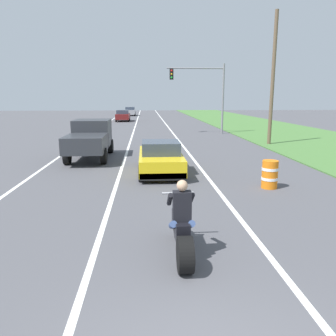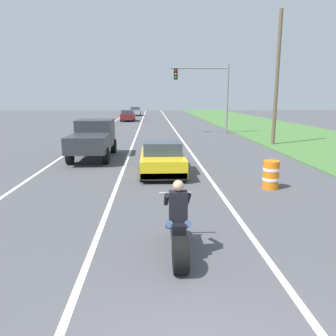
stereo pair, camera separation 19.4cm
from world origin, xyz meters
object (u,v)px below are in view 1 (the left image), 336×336
pickup_truck_left_lane_dark_grey (90,138)px  construction_barrel_nearest (270,174)px  sports_car_yellow (161,158)px  distant_car_far_ahead (123,115)px  traffic_light_mast_near (205,87)px  distant_car_further_ahead (130,111)px  motorcycle_with_rider (182,230)px

pickup_truck_left_lane_dark_grey → construction_barrel_nearest: pickup_truck_left_lane_dark_grey is taller
sports_car_yellow → distant_car_far_ahead: bearing=96.5°
sports_car_yellow → distant_car_far_ahead: 31.83m
traffic_light_mast_near → distant_car_far_ahead: (-8.22, 16.25, -3.25)m
distant_car_far_ahead → distant_car_further_ahead: size_ratio=1.00×
pickup_truck_left_lane_dark_grey → traffic_light_mast_near: size_ratio=0.80×
distant_car_further_ahead → construction_barrel_nearest: bearing=-81.8°
construction_barrel_nearest → distant_car_further_ahead: size_ratio=0.25×
sports_car_yellow → traffic_light_mast_near: bearing=73.3°
motorcycle_with_rider → distant_car_far_ahead: motorcycle_with_rider is taller
sports_car_yellow → pickup_truck_left_lane_dark_grey: pickup_truck_left_lane_dark_grey is taller
motorcycle_with_rider → distant_car_further_ahead: 53.37m
motorcycle_with_rider → sports_car_yellow: 7.87m
construction_barrel_nearest → pickup_truck_left_lane_dark_grey: bearing=138.6°
motorcycle_with_rider → traffic_light_mast_near: (4.56, 23.25, 3.43)m
motorcycle_with_rider → distant_car_far_ahead: 39.67m
distant_car_far_ahead → construction_barrel_nearest: bearing=-77.9°
traffic_light_mast_near → construction_barrel_nearest: (-0.86, -18.17, -3.52)m
pickup_truck_left_lane_dark_grey → construction_barrel_nearest: (7.30, -6.43, -0.60)m
motorcycle_with_rider → sports_car_yellow: bearing=90.4°
motorcycle_with_rider → traffic_light_mast_near: 23.94m
motorcycle_with_rider → sports_car_yellow: motorcycle_with_rider is taller
motorcycle_with_rider → construction_barrel_nearest: bearing=53.9°
sports_car_yellow → pickup_truck_left_lane_dark_grey: (-3.54, 3.64, 0.48)m
motorcycle_with_rider → distant_car_further_ahead: (-3.25, 53.27, 0.18)m
distant_car_far_ahead → pickup_truck_left_lane_dark_grey: bearing=-89.9°
motorcycle_with_rider → construction_barrel_nearest: motorcycle_with_rider is taller
pickup_truck_left_lane_dark_grey → construction_barrel_nearest: bearing=-41.4°
construction_barrel_nearest → traffic_light_mast_near: bearing=87.3°
traffic_light_mast_near → distant_car_far_ahead: size_ratio=1.50×
pickup_truck_left_lane_dark_grey → distant_car_further_ahead: 41.76m
traffic_light_mast_near → distant_car_further_ahead: traffic_light_mast_near is taller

